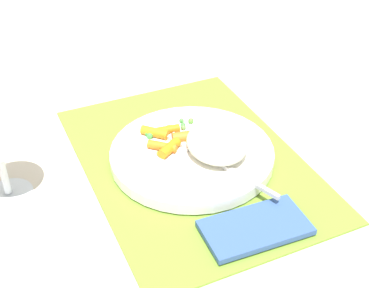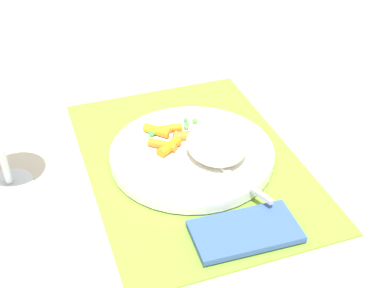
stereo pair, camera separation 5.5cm
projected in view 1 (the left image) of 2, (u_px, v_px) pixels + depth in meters
ground_plane at (192, 162)px, 0.79m from camera, size 2.40×2.40×0.00m
placemat at (192, 161)px, 0.79m from camera, size 0.43×0.30×0.01m
plate at (192, 154)px, 0.78m from camera, size 0.24×0.24×0.02m
rice_mound at (217, 143)px, 0.76m from camera, size 0.10×0.08×0.04m
carrot_portion at (174, 139)px, 0.79m from camera, size 0.09×0.08×0.02m
pea_scatter at (174, 132)px, 0.81m from camera, size 0.08×0.09×0.01m
fork at (209, 158)px, 0.76m from camera, size 0.19×0.08×0.01m
napkin at (255, 227)px, 0.67m from camera, size 0.08×0.13×0.01m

